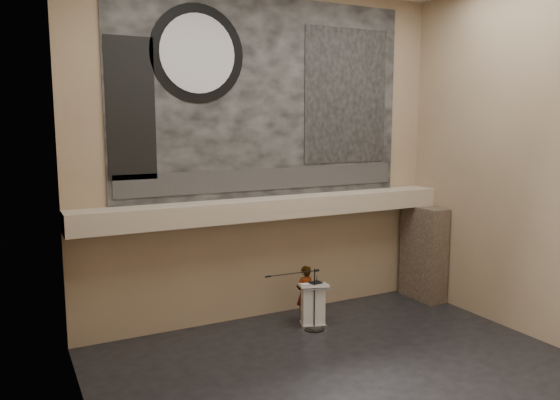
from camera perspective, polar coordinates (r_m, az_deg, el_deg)
floor at (r=11.76m, az=7.48°, el=-17.71°), size 10.00×10.00×0.00m
wall_back at (r=14.07m, az=-1.49°, el=4.66°), size 10.00×0.02×8.50m
wall_front at (r=7.71m, az=25.21°, el=0.84°), size 10.00×0.02×8.50m
wall_left at (r=8.77m, az=-19.96°, el=1.95°), size 0.02×8.00×8.50m
wall_right at (r=14.09m, az=24.87°, el=3.89°), size 0.02×8.00×8.50m
soffit at (r=13.86m, az=-0.75°, el=-0.81°), size 10.00×0.80×0.50m
sprinkler_left at (r=13.24m, az=-6.88°, el=-2.53°), size 0.04×0.04×0.06m
sprinkler_right at (r=14.79m, az=5.95°, el=-1.37°), size 0.04×0.04×0.06m
banner at (r=14.02m, az=-1.46°, el=10.57°), size 8.00×0.05×5.00m
banner_text_strip at (r=14.06m, az=-1.36°, el=2.20°), size 7.76×0.02×0.55m
banner_clock_rim at (r=13.38m, az=-8.60°, el=14.89°), size 2.30×0.02×2.30m
banner_clock_face at (r=13.37m, az=-8.57°, el=14.90°), size 1.84×0.02×1.84m
banner_building_print at (r=15.19m, az=6.94°, el=10.72°), size 2.60×0.02×3.60m
banner_brick_print at (r=12.87m, az=-15.33°, el=9.15°), size 1.10×0.02×3.20m
stone_pier at (r=16.40m, az=14.77°, el=-5.36°), size 0.60×1.40×2.70m
lectern at (r=13.98m, az=3.47°, el=-10.89°), size 0.83×0.70×1.13m
binder at (r=13.85m, az=3.72°, el=-8.62°), size 0.32×0.27×0.04m
papers at (r=13.73m, az=2.89°, el=-8.83°), size 0.25×0.32×0.00m
speaker_person at (r=14.25m, az=2.62°, el=-9.74°), size 0.57×0.41×1.47m
mic_stand at (r=13.87m, az=3.40°, el=-12.41°), size 1.56×0.52×1.55m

